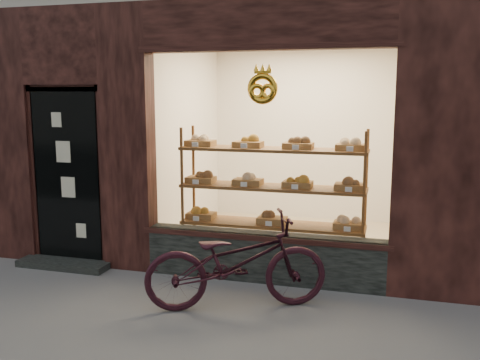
% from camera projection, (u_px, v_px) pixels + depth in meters
% --- Properties ---
extents(display_shelf, '(2.20, 0.45, 1.70)m').
position_uv_depth(display_shelf, '(272.00, 198.00, 6.34)').
color(display_shelf, brown).
rests_on(display_shelf, ground).
extents(bicycle, '(1.89, 1.29, 0.94)m').
position_uv_depth(bicycle, '(236.00, 262.00, 5.23)').
color(bicycle, black).
rests_on(bicycle, ground).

